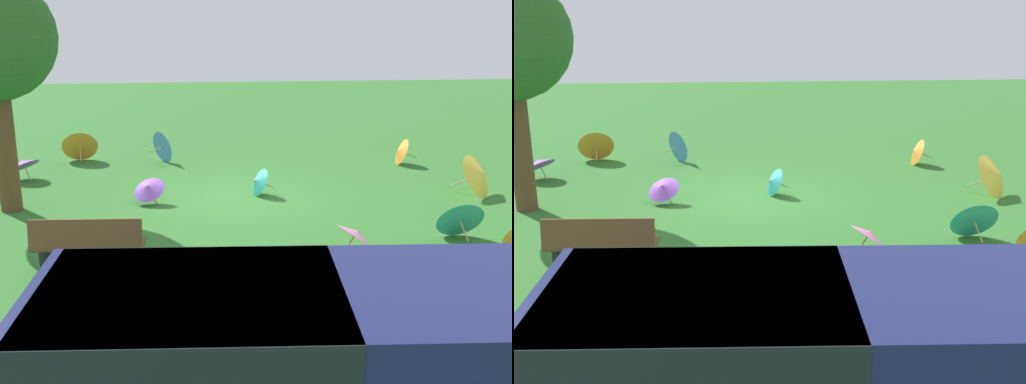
% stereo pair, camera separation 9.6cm
% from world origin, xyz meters
% --- Properties ---
extents(ground, '(40.00, 40.00, 0.00)m').
position_xyz_m(ground, '(0.00, 0.00, 0.00)').
color(ground, '#2D6B28').
extents(van_dark, '(4.69, 2.33, 1.53)m').
position_xyz_m(van_dark, '(0.02, 7.52, 0.91)').
color(van_dark, '#191E4C').
rests_on(van_dark, ground).
extents(park_bench, '(1.62, 0.56, 0.90)m').
position_xyz_m(park_bench, '(2.32, 3.62, 0.47)').
color(park_bench, brown).
rests_on(park_bench, ground).
extents(parasol_blue_0, '(0.76, 0.83, 0.81)m').
position_xyz_m(parasol_blue_0, '(1.55, -3.25, 0.41)').
color(parasol_blue_0, tan).
rests_on(parasol_blue_0, ground).
extents(parasol_orange_0, '(0.63, 0.67, 0.67)m').
position_xyz_m(parasol_orange_0, '(-4.20, -2.49, 0.33)').
color(parasol_orange_0, tan).
rests_on(parasol_orange_0, ground).
extents(parasol_teal_0, '(0.82, 0.72, 0.75)m').
position_xyz_m(parasol_teal_0, '(-3.62, 2.63, 0.38)').
color(parasol_teal_0, tan).
rests_on(parasol_teal_0, ground).
extents(parasol_purple_1, '(0.83, 0.81, 0.57)m').
position_xyz_m(parasol_purple_1, '(1.72, 0.23, 0.33)').
color(parasol_purple_1, tan).
rests_on(parasol_purple_1, ground).
extents(parasol_yellow_0, '(1.12, 1.13, 0.92)m').
position_xyz_m(parasol_yellow_0, '(-5.00, 0.31, 0.46)').
color(parasol_yellow_0, tan).
rests_on(parasol_yellow_0, ground).
extents(parasol_purple_2, '(0.95, 0.95, 0.63)m').
position_xyz_m(parasol_purple_2, '(4.63, -1.78, 0.40)').
color(parasol_purple_2, tan).
rests_on(parasol_purple_2, ground).
extents(parasol_orange_1, '(0.96, 0.88, 0.84)m').
position_xyz_m(parasol_orange_1, '(3.68, -3.53, 0.42)').
color(parasol_orange_1, tan).
rests_on(parasol_orange_1, ground).
extents(parasol_pink_1, '(0.75, 0.80, 0.64)m').
position_xyz_m(parasol_pink_1, '(-1.69, 3.32, 0.40)').
color(parasol_pink_1, tan).
rests_on(parasol_pink_1, ground).
extents(parasol_teal_2, '(0.61, 0.67, 0.60)m').
position_xyz_m(parasol_teal_2, '(-0.48, -0.17, 0.30)').
color(parasol_teal_2, tan).
rests_on(parasol_teal_2, ground).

